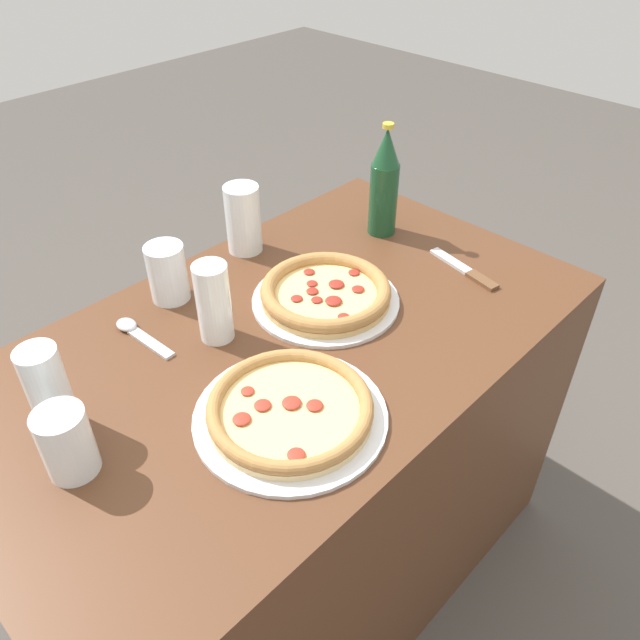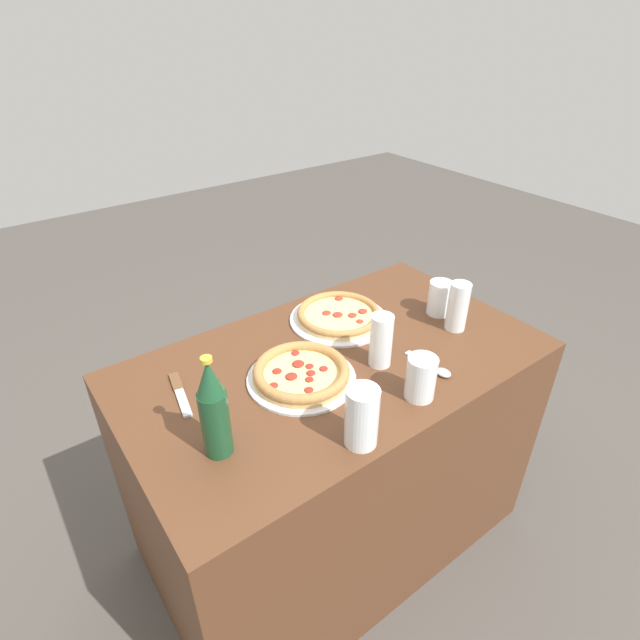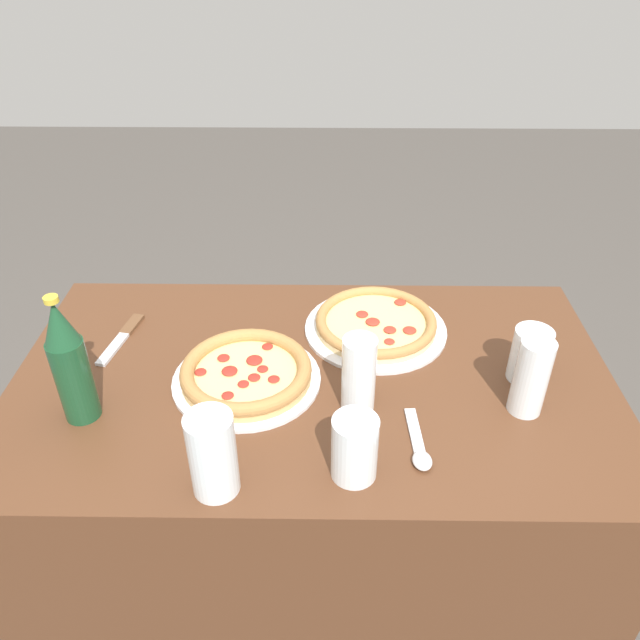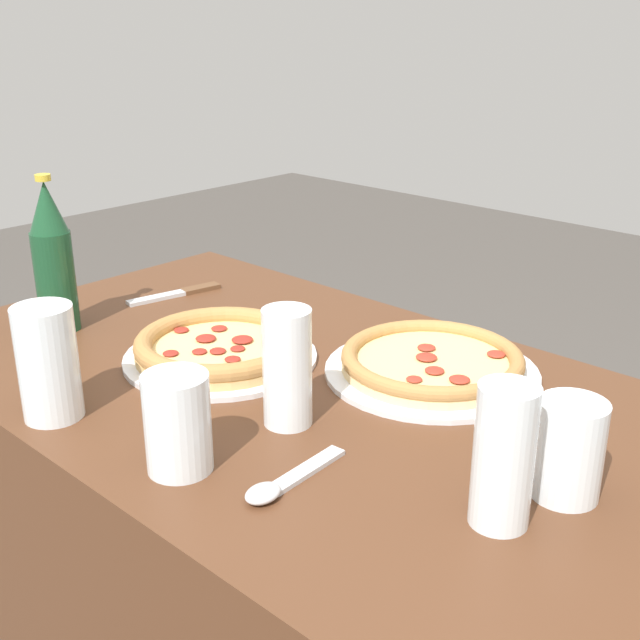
# 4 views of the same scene
# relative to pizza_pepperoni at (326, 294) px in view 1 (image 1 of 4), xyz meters

# --- Properties ---
(ground_plane) EXTENTS (8.00, 8.00, 0.00)m
(ground_plane) POSITION_rel_pizza_pepperoni_xyz_m (0.13, 0.02, -0.79)
(ground_plane) COLOR #4C4742
(table) EXTENTS (1.19, 0.69, 0.77)m
(table) POSITION_rel_pizza_pepperoni_xyz_m (0.13, 0.02, -0.40)
(table) COLOR #56331E
(table) RESTS_ON ground_plane
(pizza_pepperoni) EXTENTS (0.29, 0.29, 0.04)m
(pizza_pepperoni) POSITION_rel_pizza_pepperoni_xyz_m (0.00, 0.00, 0.00)
(pizza_pepperoni) COLOR silver
(pizza_pepperoni) RESTS_ON table
(pizza_veggie) EXTENTS (0.31, 0.31, 0.04)m
(pizza_veggie) POSITION_rel_pizza_pepperoni_xyz_m (0.26, 0.17, -0.00)
(pizza_veggie) COLOR silver
(pizza_veggie) RESTS_ON table
(glass_lemonade) EXTENTS (0.06, 0.06, 0.15)m
(glass_lemonade) POSITION_rel_pizza_pepperoni_xyz_m (0.52, -0.07, 0.05)
(glass_lemonade) COLOR white
(glass_lemonade) RESTS_ON table
(glass_cola) EXTENTS (0.08, 0.08, 0.12)m
(glass_cola) POSITION_rel_pizza_pepperoni_xyz_m (0.20, -0.23, 0.03)
(glass_cola) COLOR white
(glass_cola) RESTS_ON table
(glass_orange_juice) EXTENTS (0.08, 0.08, 0.15)m
(glass_orange_juice) POSITION_rel_pizza_pepperoni_xyz_m (-0.02, -0.26, 0.05)
(glass_orange_juice) COLOR white
(glass_orange_juice) RESTS_ON table
(glass_iced_tea) EXTENTS (0.06, 0.06, 0.15)m
(glass_iced_tea) POSITION_rel_pizza_pepperoni_xyz_m (0.21, -0.07, 0.05)
(glass_iced_tea) COLOR white
(glass_iced_tea) RESTS_ON table
(glass_mango_juice) EXTENTS (0.07, 0.07, 0.11)m
(glass_mango_juice) POSITION_rel_pizza_pepperoni_xyz_m (0.55, 0.02, 0.03)
(glass_mango_juice) COLOR white
(glass_mango_juice) RESTS_ON table
(beer_bottle) EXTENTS (0.06, 0.06, 0.26)m
(beer_bottle) POSITION_rel_pizza_pepperoni_xyz_m (-0.29, -0.10, 0.10)
(beer_bottle) COLOR #194728
(beer_bottle) RESTS_ON table
(knife) EXTENTS (0.06, 0.18, 0.01)m
(knife) POSITION_rel_pizza_pepperoni_xyz_m (-0.28, 0.14, -0.02)
(knife) COLOR brown
(knife) RESTS_ON table
(spoon) EXTENTS (0.04, 0.15, 0.02)m
(spoon) POSITION_rel_pizza_pepperoni_xyz_m (0.32, -0.18, -0.01)
(spoon) COLOR silver
(spoon) RESTS_ON table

